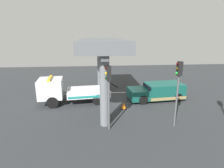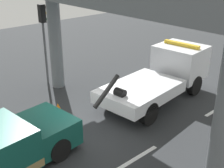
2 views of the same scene
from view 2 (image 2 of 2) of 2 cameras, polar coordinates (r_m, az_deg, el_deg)
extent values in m
cube|color=#2D3033|center=(12.07, -5.00, -9.41)|extent=(60.00, 40.00, 0.10)
cube|color=silver|center=(10.50, 3.57, -14.63)|extent=(2.60, 0.16, 0.01)
cube|color=silver|center=(14.78, 20.17, -4.12)|extent=(2.60, 0.16, 0.01)
cube|color=white|center=(13.31, 5.45, -1.35)|extent=(4.05, 2.76, 0.55)
cube|color=white|center=(15.73, 12.90, 4.24)|extent=(2.26, 2.49, 1.65)
cube|color=black|center=(16.14, 14.12, 5.96)|extent=(0.27, 2.20, 0.66)
cube|color=teal|center=(14.03, 1.52, -0.28)|extent=(3.63, 0.37, 0.20)
cylinder|color=black|center=(11.47, -1.06, -1.39)|extent=(1.42, 0.32, 1.07)
cylinder|color=black|center=(12.16, 1.56, -1.67)|extent=(0.40, 0.48, 0.36)
cube|color=yellow|center=(15.47, 13.20, 7.41)|extent=(0.42, 1.93, 0.16)
cylinder|color=black|center=(16.40, 9.12, 1.70)|extent=(1.03, 0.42, 1.00)
cylinder|color=black|center=(15.46, 15.52, -0.25)|extent=(1.03, 0.42, 1.00)
cylinder|color=black|center=(13.55, -0.10, -2.76)|extent=(1.03, 0.42, 1.00)
cylinder|color=black|center=(12.40, 7.05, -5.57)|extent=(1.03, 0.42, 1.00)
cube|color=#145147|center=(11.05, -12.68, -8.66)|extent=(1.92, 2.27, 0.95)
cube|color=black|center=(10.43, -16.70, -8.01)|extent=(0.25, 1.93, 0.59)
cylinder|color=black|center=(11.84, -15.91, -8.33)|extent=(0.86, 0.36, 0.84)
cylinder|color=black|center=(10.48, -10.07, -12.26)|extent=(0.86, 0.36, 0.84)
cylinder|color=slate|center=(15.55, -10.80, 7.95)|extent=(0.65, 0.65, 4.89)
cube|color=#4A4E52|center=(11.41, 1.29, 14.54)|extent=(0.50, 10.94, 0.36)
cylinder|color=#515456|center=(16.22, -12.60, 5.61)|extent=(0.12, 0.12, 3.36)
cube|color=black|center=(15.72, -13.29, 13.01)|extent=(0.28, 0.32, 0.90)
sphere|color=#360605|center=(15.75, -12.87, 14.18)|extent=(0.18, 0.18, 0.18)
sphere|color=gold|center=(15.80, -12.77, 13.11)|extent=(0.18, 0.18, 0.18)
sphere|color=black|center=(15.85, -12.68, 12.04)|extent=(0.18, 0.18, 0.18)
cone|color=orange|center=(13.31, -10.27, -4.72)|extent=(0.43, 0.43, 0.57)
cube|color=black|center=(13.43, -10.19, -5.74)|extent=(0.48, 0.48, 0.03)
camera|label=1|loc=(25.99, -25.06, 20.60)|focal=29.57mm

